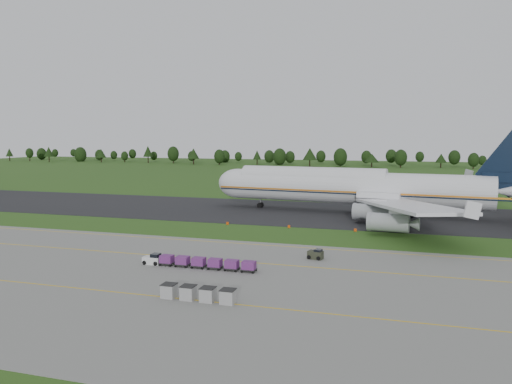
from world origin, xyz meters
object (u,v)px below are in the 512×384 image
(uld_row, at_px, (198,293))
(utility_cart, at_px, (315,255))
(aircraft, at_px, (361,187))
(edge_markers, at_px, (289,227))
(baggage_train, at_px, (197,262))

(uld_row, bearing_deg, utility_cart, 67.71)
(aircraft, height_order, edge_markers, aircraft)
(baggage_train, relative_size, uld_row, 1.93)
(utility_cart, bearing_deg, baggage_train, -146.99)
(baggage_train, bearing_deg, uld_row, -65.89)
(uld_row, bearing_deg, aircraft, 80.42)
(baggage_train, height_order, utility_cart, baggage_train)
(aircraft, distance_m, baggage_train, 60.45)
(aircraft, relative_size, baggage_train, 4.71)
(uld_row, distance_m, edge_markers, 46.99)
(aircraft, xyz_separation_m, baggage_train, (-17.72, -57.52, -5.55))
(uld_row, relative_size, edge_markers, 0.33)
(baggage_train, bearing_deg, aircraft, 72.88)
(aircraft, height_order, utility_cart, aircraft)
(baggage_train, distance_m, edge_markers, 34.43)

